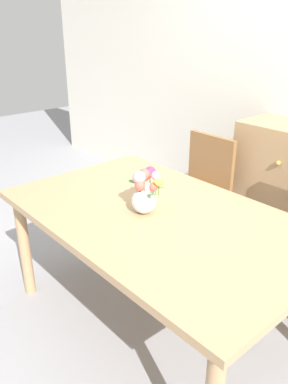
# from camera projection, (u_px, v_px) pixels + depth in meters

# --- Properties ---
(ground_plane) EXTENTS (12.00, 12.00, 0.00)m
(ground_plane) POSITION_uv_depth(u_px,v_px,m) (156.00, 321.00, 2.38)
(ground_plane) COLOR #939399
(dining_table) EXTENTS (1.71, 1.05, 0.74)m
(dining_table) POSITION_uv_depth(u_px,v_px,m) (158.00, 226.00, 2.11)
(dining_table) COLOR tan
(dining_table) RESTS_ON ground_plane
(chair_left) EXTENTS (0.42, 0.42, 0.90)m
(chair_left) POSITION_uv_depth(u_px,v_px,m) (200.00, 186.00, 3.00)
(chair_left) COLOR olive
(chair_left) RESTS_ON ground_plane
(flower_vase) EXTENTS (0.21, 0.18, 0.24)m
(flower_vase) POSITION_uv_depth(u_px,v_px,m) (145.00, 192.00, 2.05)
(flower_vase) COLOR silver
(flower_vase) RESTS_ON dining_table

